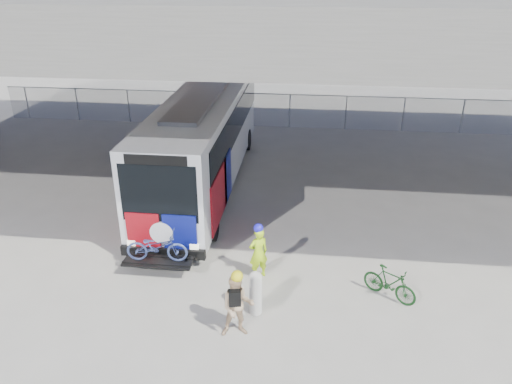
% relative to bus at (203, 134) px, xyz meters
% --- Properties ---
extents(ground, '(160.00, 160.00, 0.00)m').
position_rel_bus_xyz_m(ground, '(2.00, -4.06, -2.11)').
color(ground, '#9E9991').
rests_on(ground, ground).
extents(bus, '(2.67, 12.91, 3.69)m').
position_rel_bus_xyz_m(bus, '(0.00, 0.00, 0.00)').
color(bus, silver).
rests_on(bus, ground).
extents(overpass, '(40.00, 16.00, 7.95)m').
position_rel_bus_xyz_m(overpass, '(2.00, -0.06, 4.44)').
color(overpass, '#605E59').
rests_on(overpass, ground).
extents(chainlink_fence, '(30.00, 0.06, 30.00)m').
position_rel_bus_xyz_m(chainlink_fence, '(2.00, 7.94, -0.68)').
color(chainlink_fence, gray).
rests_on(chainlink_fence, ground).
extents(bollard, '(0.33, 0.33, 1.25)m').
position_rel_bus_xyz_m(bollard, '(2.98, -7.96, -1.44)').
color(bollard, white).
rests_on(bollard, ground).
extents(cyclist_hivis, '(0.68, 0.61, 1.72)m').
position_rel_bus_xyz_m(cyclist_hivis, '(2.88, -6.32, -1.28)').
color(cyclist_hivis, '#C1FA1A').
rests_on(cyclist_hivis, ground).
extents(cyclist_tan, '(0.92, 0.78, 1.83)m').
position_rel_bus_xyz_m(cyclist_tan, '(2.65, -8.83, -1.24)').
color(cyclist_tan, tan).
rests_on(cyclist_tan, ground).
extents(bike_parked, '(1.52, 1.25, 0.93)m').
position_rel_bus_xyz_m(bike_parked, '(6.48, -6.93, -1.64)').
color(bike_parked, '#123A16').
rests_on(bike_parked, ground).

